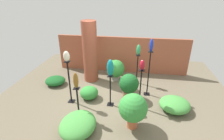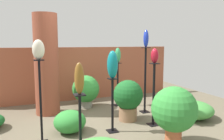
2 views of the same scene
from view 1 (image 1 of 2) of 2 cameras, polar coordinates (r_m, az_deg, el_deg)
The scene contains 22 objects.
ground_plane at distance 5.93m, azimuth 0.64°, elevation -9.62°, with size 8.00×8.00×0.00m, color #6B604C.
brick_wall_back at distance 7.61m, azimuth 3.19°, elevation 5.02°, with size 5.60×0.12×1.56m, color #9E5138.
brick_pillar at distance 6.75m, azimuth -7.18°, elevation 5.83°, with size 0.56×0.56×2.36m, color brown.
pedestal_teal at distance 5.44m, azimuth -0.56°, elevation -7.19°, with size 0.20×0.20×1.03m.
pedestal_bronze at distance 5.05m, azimuth -11.01°, elevation -10.97°, with size 0.20×0.20×0.96m.
pedestal_ruby at distance 5.33m, azimuth 9.16°, elevation -6.76°, with size 0.20×0.20×1.28m.
pedestal_cobalt at distance 5.97m, azimuth 11.80°, elevation -1.76°, with size 0.20×0.20×1.58m.
pedestal_ivory at distance 5.65m, azimuth -13.65°, elevation -4.45°, with size 0.20×0.20×1.42m.
pedestal_jade at distance 6.76m, azimuth 8.19°, elevation -0.16°, with size 0.20×0.20×1.16m.
art_vase_teal at distance 5.05m, azimuth -0.59°, elevation 0.72°, with size 0.20×0.21×0.51m, color #0F727A.
art_vase_bronze at distance 4.66m, azimuth -11.75°, elevation -3.40°, with size 0.14×0.13×0.46m, color brown.
art_vase_ruby at distance 4.94m, azimuth 9.81°, elevation 1.59°, with size 0.15×0.16×0.30m, color maroon.
art_vase_cobalt at distance 5.59m, azimuth 12.74°, elevation 7.92°, with size 0.12×0.13×0.41m, color #192D9E.
art_vase_ivory at distance 5.27m, azimuth -14.65°, elevation 4.36°, with size 0.19×0.17×0.32m, color beige.
art_vase_jade at distance 6.45m, azimuth 8.63°, elevation 6.52°, with size 0.16×0.16×0.40m, color #2D9356.
potted_plant_walkway_edge at distance 4.59m, azimuth 6.87°, elevation -12.38°, with size 0.75×0.75×0.99m.
potted_plant_front_right at distance 6.95m, azimuth 1.21°, elevation 0.31°, with size 0.71×0.71×0.84m.
potted_plant_mid_right at distance 5.76m, azimuth 5.54°, elevation -4.93°, with size 0.65×0.65×0.89m.
foliage_bed_east at distance 7.08m, azimuth -18.01°, elevation -3.36°, with size 0.76×0.71×0.31m, color #195923.
foliage_bed_west at distance 5.70m, azimuth 19.76°, elevation -10.53°, with size 0.92×0.89×0.38m, color #479942.
foliage_bed_center at distance 5.94m, azimuth -7.48°, elevation -7.34°, with size 0.61×0.60×0.42m, color #338C38.
foliage_bed_rear at distance 4.76m, azimuth -11.07°, elevation -17.11°, with size 0.92×1.10×0.41m, color #479942.
Camera 1 is at (0.70, -4.84, 3.35)m, focal length 28.00 mm.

